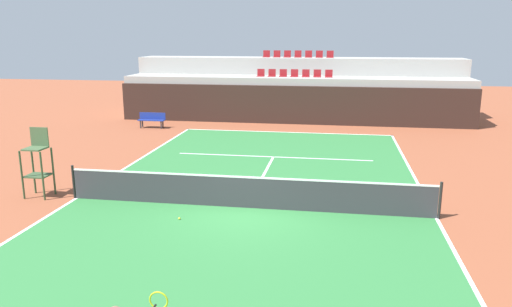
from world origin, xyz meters
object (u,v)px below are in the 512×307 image
Objects in this scene: tennis_net at (246,192)px; player_bench at (152,119)px; tennis_ball_1 at (179,218)px; umpire_chair at (38,160)px.

tennis_net reaches higher than player_bench.
tennis_net is 167.88× the size of tennis_ball_1.
tennis_net is 6.73m from umpire_chair.
umpire_chair reaches higher than tennis_net.
player_bench is (-7.56, 12.07, -0.00)m from tennis_net.
umpire_chair is 5.33m from tennis_ball_1.
player_bench is at bearing 94.10° from umpire_chair.
tennis_net is 14.24m from player_bench.
player_bench is at bearing 122.06° from tennis_net.
tennis_ball_1 is (5.04, -1.31, -1.14)m from umpire_chair.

